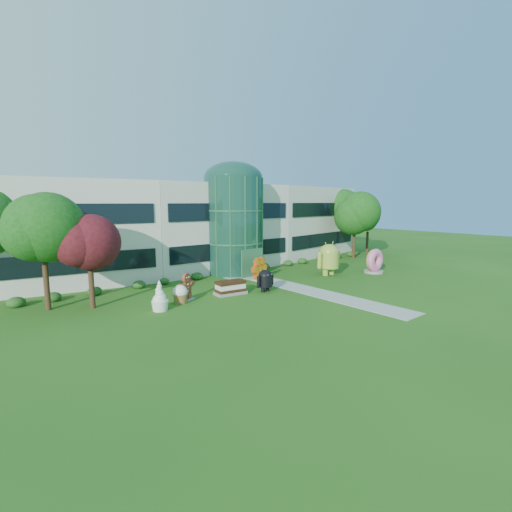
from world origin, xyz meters
TOP-DOWN VIEW (x-y plane):
  - ground at (0.00, 0.00)m, footprint 140.00×140.00m
  - building at (0.00, 18.00)m, footprint 46.00×15.00m
  - atrium at (0.00, 12.00)m, footprint 6.00×6.00m
  - walkway at (0.00, 2.00)m, footprint 2.40×20.00m
  - tree_red at (-15.50, 7.50)m, footprint 4.00×4.00m
  - trees_backdrop at (0.00, 13.00)m, footprint 52.00×8.00m
  - android_green at (6.59, 4.73)m, footprint 3.35×2.28m
  - android_black at (-3.00, 3.47)m, footprint 1.98×1.40m
  - donut at (11.19, 2.49)m, footprint 2.50×1.24m
  - gingerbread at (-9.36, 5.21)m, footprint 2.44×1.72m
  - ice_cream_sandwich at (-5.77, 4.56)m, footprint 2.65×1.57m
  - honeycomb at (-0.28, 7.48)m, footprint 2.61×1.60m
  - froyo at (-12.11, 3.94)m, footprint 1.28×1.28m
  - cupcake at (-10.14, 4.73)m, footprint 1.36×1.36m

SIDE VIEW (x-z plane):
  - ground at x=0.00m, z-range 0.00..0.00m
  - walkway at x=0.00m, z-range 0.00..0.04m
  - ice_cream_sandwich at x=-5.77m, z-range 0.00..1.12m
  - cupcake at x=-10.14m, z-range 0.00..1.37m
  - honeycomb at x=-0.28m, z-range 0.00..1.93m
  - gingerbread at x=-9.36m, z-range 0.00..2.10m
  - froyo at x=-12.11m, z-range 0.00..2.10m
  - android_black at x=-3.00m, z-range 0.00..2.16m
  - donut at x=11.19m, z-range 0.00..2.58m
  - android_green at x=6.59m, z-range 0.00..3.73m
  - tree_red at x=-15.50m, z-range 0.00..6.00m
  - trees_backdrop at x=0.00m, z-range 0.00..8.40m
  - building at x=0.00m, z-range 0.00..9.30m
  - atrium at x=0.00m, z-range 0.00..9.80m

